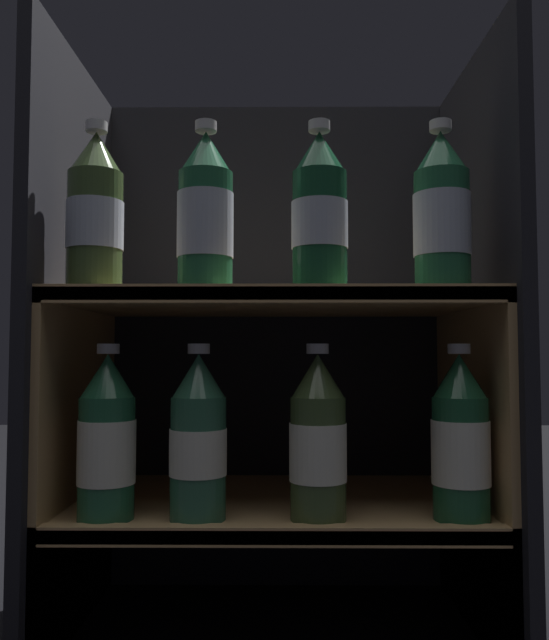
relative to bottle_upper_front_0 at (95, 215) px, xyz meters
name	(u,v)px	position (x,y,z in m)	size (l,w,h in m)	color
fridge_back_wall	(275,341)	(0.25, 0.33, -0.17)	(0.68, 0.02, 0.91)	black
fridge_side_left	(71,339)	(-0.08, 0.13, -0.17)	(0.02, 0.41, 0.91)	black
fridge_side_right	(480,339)	(0.58, 0.13, -0.17)	(0.02, 0.41, 0.91)	black
shelf_lower	(275,522)	(0.25, 0.12, -0.46)	(0.64, 0.37, 0.21)	tan
shelf_upper	(275,384)	(0.25, 0.12, -0.24)	(0.64, 0.37, 0.52)	tan
bottle_upper_front_0	(95,215)	(0.00, 0.00, 0.00)	(0.08, 0.08, 0.24)	#384C28
bottle_upper_front_1	(205,216)	(0.16, 0.00, 0.00)	(0.08, 0.08, 0.24)	#1E5638
bottle_upper_front_2	(320,214)	(0.32, 0.00, 0.00)	(0.08, 0.08, 0.24)	#144228
bottle_upper_front_3	(442,215)	(0.49, 0.00, 0.00)	(0.08, 0.08, 0.24)	#1E5638
bottle_lower_front_0	(107,441)	(0.02, 0.00, -0.32)	(0.08, 0.08, 0.24)	#1E5638
bottle_lower_front_1	(198,440)	(0.15, 0.00, -0.32)	(0.08, 0.08, 0.24)	#285B42
bottle_lower_front_2	(318,441)	(0.32, 0.00, -0.32)	(0.08, 0.08, 0.24)	#384C28
bottle_lower_front_3	(460,441)	(0.51, 0.00, -0.32)	(0.08, 0.08, 0.24)	#194C2D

